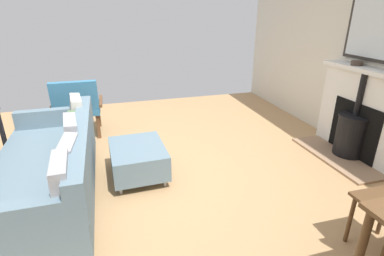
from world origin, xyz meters
TOP-DOWN VIEW (x-y plane):
  - ground_plane at (0.00, 0.00)m, footprint 5.72×6.00m
  - wall_left at (-2.86, 0.00)m, footprint 0.12×6.00m
  - fireplace at (-2.66, 0.09)m, footprint 0.61×1.35m
  - mantel_bowl_near at (-2.68, -0.14)m, footprint 0.14×0.14m
  - sofa at (0.83, 0.02)m, footprint 0.91×2.07m
  - ottoman at (0.01, -0.16)m, footprint 0.59×0.74m
  - armchair_accent at (0.68, -1.50)m, footprint 0.68×0.59m

SIDE VIEW (x-z plane):
  - ground_plane at x=0.00m, z-range -0.01..0.00m
  - ottoman at x=0.01m, z-range 0.04..0.41m
  - sofa at x=0.83m, z-range -0.06..0.74m
  - fireplace at x=-2.66m, z-range -0.07..1.02m
  - armchair_accent at x=0.68m, z-range 0.05..0.91m
  - mantel_bowl_near at x=-2.68m, z-range 1.10..1.15m
  - wall_left at x=-2.86m, z-range 0.00..2.74m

